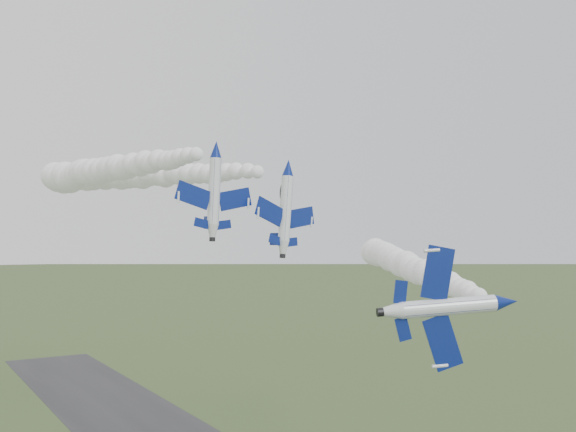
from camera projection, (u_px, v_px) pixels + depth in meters
name	position (u px, v px, depth m)	size (l,w,h in m)	color
jet_lead	(507.00, 302.00, 59.10)	(7.90, 12.73, 11.10)	white
smoke_trail_jet_lead	(411.00, 267.00, 90.21)	(4.56, 54.94, 4.56)	white
jet_pair_left	(216.00, 149.00, 76.77)	(10.10, 12.11, 3.00)	white
smoke_trail_jet_pair_left	(111.00, 169.00, 104.17)	(5.57, 62.89, 5.57)	white
jet_pair_right	(289.00, 167.00, 82.15)	(10.72, 12.56, 3.18)	white
smoke_trail_jet_pair_right	(140.00, 175.00, 107.14)	(5.56, 64.74, 5.56)	white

